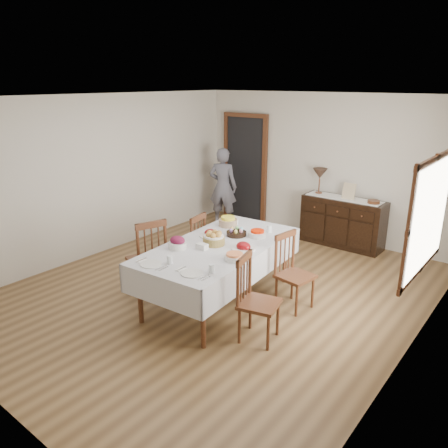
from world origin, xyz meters
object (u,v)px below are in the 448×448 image
Objects in this scene: chair_left_near at (148,257)px; person at (223,184)px; table_lamp at (320,174)px; chair_left_far at (191,246)px; chair_right_far at (292,271)px; dining_table at (219,251)px; chair_right_near at (255,298)px; sideboard at (343,222)px.

person is (-1.12, 3.01, 0.28)m from chair_left_near.
chair_left_near is at bearing -102.52° from table_lamp.
chair_right_far is (1.61, 0.14, 0.00)m from chair_left_far.
dining_table is 3.03m from table_lamp.
person is (-2.85, 3.02, 0.33)m from chair_right_near.
chair_left_near is 2.35× the size of table_lamp.
chair_left_far is at bearing 103.41° from chair_right_far.
dining_table is at bearing -97.81° from sideboard.
sideboard is at bearing -5.98° from chair_right_near.
chair_right_near is at bearing -82.16° from sideboard.
chair_left_far is (0.07, 0.76, -0.05)m from chair_left_near.
table_lamp reaches higher than chair_right_far.
chair_right_far is 0.69× the size of sideboard.
chair_left_far is 1.62m from chair_right_far.
chair_left_far is 0.99× the size of chair_right_far.
table_lamp is (-0.51, 0.03, 0.78)m from sideboard.
chair_right_far is at bearing -80.51° from sideboard.
dining_table is 2.47× the size of chair_left_far.
chair_left_near reaches higher than chair_left_far.
chair_left_near is at bearing -110.55° from sideboard.
chair_right_far is at bearing -10.56° from chair_right_near.
person is 1.96m from table_lamp.
dining_table is 0.96m from chair_right_far.
chair_left_near is at bearing -14.92° from chair_left_far.
person reaches higher than chair_left_far.
person is (-1.19, 2.25, 0.34)m from chair_left_far.
dining_table is at bearing 107.35° from person.
chair_left_far is 2.57m from person.
chair_right_far is 2.78m from table_lamp.
table_lamp reaches higher than sideboard.
table_lamp reaches higher than chair_right_near.
chair_left_far is 0.98× the size of chair_right_near.
chair_right_far is 0.59× the size of person.
chair_left_near is (-0.87, -0.44, -0.16)m from dining_table.
chair_left_near is at bearing -157.52° from dining_table.
chair_left_near is 3.57m from table_lamp.
chair_left_far is at bearing -114.50° from sideboard.
table_lamp is at bearing 172.02° from person.
chair_left_near reaches higher than sideboard.
chair_right_far reaches higher than sideboard.
chair_left_near is 3.62m from sideboard.
sideboard is at bearing 177.68° from chair_left_near.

